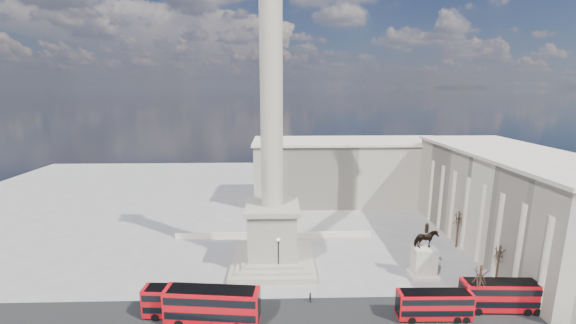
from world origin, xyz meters
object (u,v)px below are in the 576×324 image
at_px(red_bus_c, 435,305).
at_px(victorian_lamp, 278,254).
at_px(equestrian_statue, 424,258).
at_px(pedestrian_crossing, 310,297).
at_px(red_bus_b, 213,306).
at_px(pedestrian_standing, 404,296).
at_px(pedestrian_walking, 446,295).
at_px(nelsons_column, 272,193).
at_px(red_bus_d, 502,295).
at_px(red_bus_a, 184,301).

distance_m(red_bus_c, victorian_lamp, 23.68).
bearing_deg(equestrian_statue, pedestrian_crossing, -160.73).
bearing_deg(red_bus_b, pedestrian_crossing, 23.90).
bearing_deg(pedestrian_standing, red_bus_b, -14.65).
bearing_deg(victorian_lamp, red_bus_c, -29.27).
bearing_deg(red_bus_b, pedestrian_walking, 13.15).
distance_m(victorian_lamp, pedestrian_crossing, 9.28).
xyz_separation_m(nelsons_column, red_bus_c, (21.56, -15.57, -10.85)).
xyz_separation_m(nelsons_column, pedestrian_walking, (25.15, -11.50, -12.09)).
relative_size(victorian_lamp, pedestrian_crossing, 4.33).
bearing_deg(pedestrian_standing, equestrian_statue, -153.46).
relative_size(red_bus_b, red_bus_d, 1.14).
relative_size(red_bus_d, pedestrian_crossing, 7.20).
relative_size(red_bus_a, pedestrian_standing, 6.47).
relative_size(victorian_lamp, equestrian_statue, 0.71).
distance_m(red_bus_d, equestrian_statue, 11.64).
height_order(nelsons_column, red_bus_c, nelsons_column).
bearing_deg(red_bus_d, equestrian_statue, 129.83).
xyz_separation_m(red_bus_c, equestrian_statue, (2.91, 10.70, 1.17)).
bearing_deg(red_bus_a, red_bus_d, 3.50).
distance_m(equestrian_statue, pedestrian_walking, 7.09).
relative_size(victorian_lamp, pedestrian_walking, 3.95).
distance_m(nelsons_column, pedestrian_standing, 25.27).
xyz_separation_m(red_bus_b, equestrian_statue, (31.96, 10.91, 0.64)).
height_order(red_bus_b, pedestrian_crossing, red_bus_b).
bearing_deg(pedestrian_walking, victorian_lamp, 167.05).
bearing_deg(red_bus_d, pedestrian_standing, 170.83).
bearing_deg(red_bus_d, pedestrian_crossing, 176.82).
height_order(red_bus_b, red_bus_c, red_bus_b).
bearing_deg(nelsons_column, pedestrian_standing, -31.22).
height_order(nelsons_column, equestrian_statue, nelsons_column).
relative_size(red_bus_d, pedestrian_standing, 6.64).
bearing_deg(nelsons_column, red_bus_a, -129.42).
height_order(pedestrian_standing, pedestrian_crossing, pedestrian_standing).
bearing_deg(red_bus_c, pedestrian_standing, 123.51).
height_order(red_bus_c, pedestrian_crossing, red_bus_c).
height_order(red_bus_d, victorian_lamp, victorian_lamp).
relative_size(red_bus_b, equestrian_statue, 1.35).
height_order(red_bus_b, victorian_lamp, victorian_lamp).
height_order(red_bus_b, red_bus_d, red_bus_b).
xyz_separation_m(nelsons_column, pedestrian_crossing, (5.49, -11.50, -12.16)).
bearing_deg(equestrian_statue, red_bus_a, -165.55).
relative_size(red_bus_d, victorian_lamp, 1.66).
distance_m(victorian_lamp, pedestrian_standing, 19.74).
height_order(red_bus_d, pedestrian_crossing, red_bus_d).
xyz_separation_m(red_bus_a, red_bus_d, (43.16, 0.08, 0.07)).
bearing_deg(nelsons_column, equestrian_statue, -11.24).
bearing_deg(pedestrian_standing, nelsons_column, -55.03).
height_order(pedestrian_walking, pedestrian_standing, pedestrian_walking).
distance_m(red_bus_c, equestrian_statue, 11.15).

